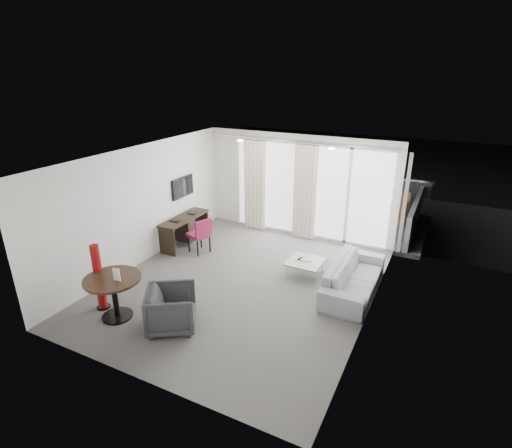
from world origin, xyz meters
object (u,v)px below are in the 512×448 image
at_px(desk_chair, 199,235).
at_px(coffee_table, 305,268).
at_px(tub_armchair, 171,309).
at_px(sofa, 354,277).
at_px(rattan_chair_a, 349,205).
at_px(rattan_chair_b, 395,207).
at_px(round_table, 115,298).
at_px(red_lamp, 99,277).
at_px(desk, 185,231).

height_order(desk_chair, coffee_table, desk_chair).
bearing_deg(tub_armchair, sofa, -76.16).
bearing_deg(rattan_chair_a, rattan_chair_b, -11.64).
bearing_deg(round_table, rattan_chair_a, 70.76).
relative_size(red_lamp, coffee_table, 1.77).
relative_size(desk, tub_armchair, 1.88).
distance_m(desk, red_lamp, 3.04).
xyz_separation_m(desk_chair, round_table, (0.20, -2.87, -0.04)).
xyz_separation_m(desk, red_lamp, (0.33, -3.01, 0.28)).
distance_m(coffee_table, rattan_chair_a, 3.88).
distance_m(desk, desk_chair, 0.62).
relative_size(desk_chair, round_table, 0.89).
distance_m(round_table, rattan_chair_a, 7.21).
relative_size(coffee_table, rattan_chair_a, 0.94).
bearing_deg(round_table, red_lamp, 167.47).
distance_m(desk_chair, rattan_chair_b, 5.61).
relative_size(desk, rattan_chair_b, 1.69).
xyz_separation_m(desk, desk_chair, (0.57, -0.23, 0.08)).
bearing_deg(tub_armchair, desk_chair, -7.03).
distance_m(round_table, tub_armchair, 1.09).
bearing_deg(sofa, desk, 85.06).
relative_size(sofa, rattan_chair_b, 2.37).
relative_size(desk_chair, red_lamp, 0.69).
distance_m(desk_chair, round_table, 2.88).
bearing_deg(desk_chair, sofa, 17.60).
height_order(sofa, rattan_chair_b, rattan_chair_b).
distance_m(desk_chair, sofa, 3.71).
bearing_deg(tub_armchair, round_table, 67.65).
height_order(desk_chair, red_lamp, red_lamp).
xyz_separation_m(coffee_table, rattan_chair_a, (-0.06, 3.87, 0.22)).
bearing_deg(red_lamp, round_table, -12.53).
bearing_deg(coffee_table, tub_armchair, -116.36).
xyz_separation_m(red_lamp, sofa, (3.95, 2.64, -0.32)).
xyz_separation_m(desk_chair, rattan_chair_b, (3.83, 4.09, 0.01)).
bearing_deg(round_table, desk_chair, 94.01).
height_order(tub_armchair, rattan_chair_a, rattan_chair_a).
xyz_separation_m(sofa, rattan_chair_b, (0.12, 4.23, 0.14)).
xyz_separation_m(sofa, rattan_chair_a, (-1.13, 4.07, 0.07)).
bearing_deg(sofa, red_lamp, 123.72).
distance_m(red_lamp, sofa, 4.76).
height_order(sofa, rattan_chair_a, rattan_chair_a).
xyz_separation_m(desk, tub_armchair, (1.84, -2.91, 0.01)).
bearing_deg(tub_armchair, rattan_chair_a, -43.56).
xyz_separation_m(red_lamp, tub_armchair, (1.51, 0.09, -0.26)).
bearing_deg(desk, tub_armchair, -57.68).
xyz_separation_m(desk, rattan_chair_b, (4.40, 3.86, 0.09)).
relative_size(desk_chair, rattan_chair_a, 1.14).
distance_m(desk_chair, tub_armchair, 2.97).
distance_m(tub_armchair, sofa, 3.52).
bearing_deg(rattan_chair_a, desk, -149.20).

